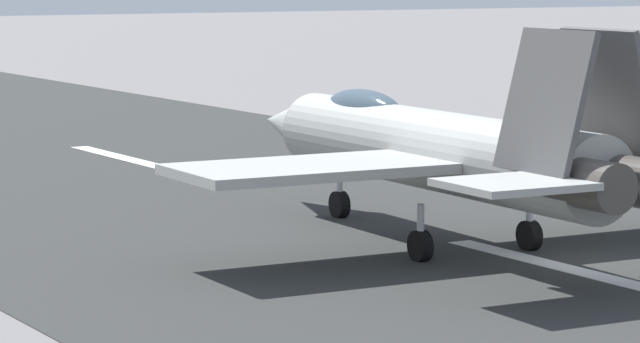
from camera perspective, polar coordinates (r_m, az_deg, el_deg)
ground_plane at (r=38.61m, az=8.11°, el=-3.29°), size 400.00×400.00×0.00m
runway_strip at (r=38.60m, az=8.13°, el=-3.28°), size 240.00×26.00×0.02m
fighter_jet at (r=40.80m, az=4.06°, el=0.85°), size 17.79×14.94×5.69m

